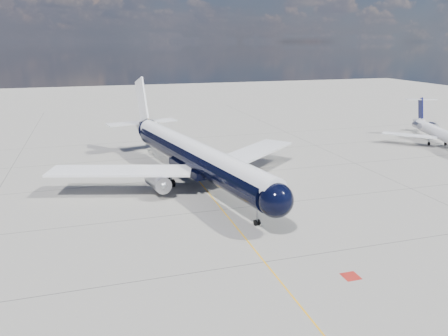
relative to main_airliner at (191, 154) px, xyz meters
The scene contains 5 objects.
ground 8.95m from the main_airliner, 80.29° to the left, with size 320.00×320.00×0.00m, color gray.
taxiway_centerline 5.47m from the main_airliner, 62.99° to the left, with size 0.16×160.00×0.01m, color #F3A70C.
red_marking 33.79m from the main_airliner, 76.02° to the right, with size 1.60×1.60×0.01m, color maroon.
main_airliner is the anchor object (origin of this frame).
regional_jet 57.71m from the main_airliner, 10.77° to the left, with size 22.15×26.09×9.08m.
Camera 1 is at (-15.53, -41.88, 21.47)m, focal length 35.00 mm.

